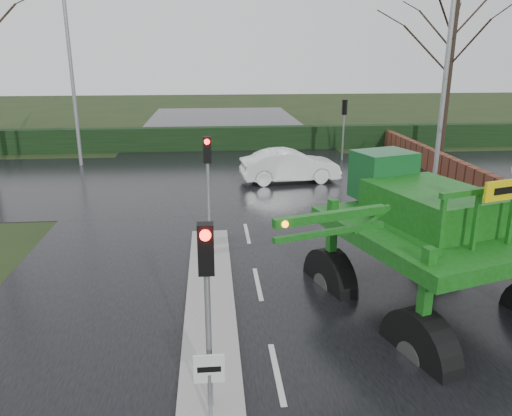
{
  "coord_description": "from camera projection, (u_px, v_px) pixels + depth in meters",
  "views": [
    {
      "loc": [
        -1.17,
        -8.36,
        6.06
      ],
      "look_at": [
        0.01,
        4.63,
        2.0
      ],
      "focal_mm": 35.0,
      "sensor_mm": 36.0,
      "label": 1
    }
  ],
  "objects": [
    {
      "name": "road_main",
      "position": [
        243.0,
        216.0,
        19.36
      ],
      "size": [
        14.0,
        80.0,
        0.02
      ],
      "primitive_type": "cube",
      "color": "black",
      "rests_on": "ground"
    },
    {
      "name": "median_island",
      "position": [
        210.0,
        301.0,
        12.56
      ],
      "size": [
        1.2,
        10.0,
        0.16
      ],
      "primitive_type": "cube",
      "color": "gray",
      "rests_on": "ground"
    },
    {
      "name": "crop_sprayer",
      "position": [
        422.0,
        245.0,
        9.94
      ],
      "size": [
        8.73,
        6.65,
        5.08
      ],
      "rotation": [
        0.0,
        0.0,
        0.3
      ],
      "color": "black",
      "rests_on": "ground"
    },
    {
      "name": "tree_right_far",
      "position": [
        453.0,
        45.0,
        29.01
      ],
      "size": [
        7.0,
        7.0,
        12.05
      ],
      "color": "black",
      "rests_on": "ground"
    },
    {
      "name": "traffic_signal_mid",
      "position": [
        208.0,
        165.0,
        16.09
      ],
      "size": [
        0.26,
        0.33,
        3.52
      ],
      "color": "gray",
      "rests_on": "ground"
    },
    {
      "name": "keep_left_sign",
      "position": [
        209.0,
        379.0,
        7.99
      ],
      "size": [
        0.5,
        0.07,
        1.35
      ],
      "color": "gray",
      "rests_on": "ground"
    },
    {
      "name": "ground",
      "position": [
        277.0,
        374.0,
        9.85
      ],
      "size": [
        140.0,
        140.0,
        0.0
      ],
      "primitive_type": "plane",
      "color": "black",
      "rests_on": "ground"
    },
    {
      "name": "hedge_row",
      "position": [
        229.0,
        138.0,
        32.45
      ],
      "size": [
        44.0,
        0.9,
        1.5
      ],
      "primitive_type": "cube",
      "color": "black",
      "rests_on": "ground"
    },
    {
      "name": "street_light_right",
      "position": [
        441.0,
        55.0,
        20.19
      ],
      "size": [
        3.85,
        0.3,
        10.0
      ],
      "color": "gray",
      "rests_on": "ground"
    },
    {
      "name": "road_cross",
      "position": [
        235.0,
        179.0,
        25.06
      ],
      "size": [
        80.0,
        12.0,
        0.02
      ],
      "primitive_type": "cube",
      "color": "black",
      "rests_on": "ground"
    },
    {
      "name": "street_light_left_far",
      "position": [
        76.0,
        54.0,
        26.38
      ],
      "size": [
        3.85,
        0.3,
        10.0
      ],
      "color": "gray",
      "rests_on": "ground"
    },
    {
      "name": "brick_wall",
      "position": [
        438.0,
        163.0,
        25.79
      ],
      "size": [
        0.4,
        20.0,
        1.2
      ],
      "primitive_type": "cube",
      "color": "#592D1E",
      "rests_on": "ground"
    },
    {
      "name": "traffic_signal_near",
      "position": [
        207.0,
        279.0,
        8.01
      ],
      "size": [
        0.26,
        0.33,
        3.52
      ],
      "color": "gray",
      "rests_on": "ground"
    },
    {
      "name": "traffic_signal_far",
      "position": [
        344.0,
        116.0,
        28.67
      ],
      "size": [
        0.26,
        0.33,
        3.52
      ],
      "rotation": [
        0.0,
        0.0,
        3.14
      ],
      "color": "gray",
      "rests_on": "ground"
    },
    {
      "name": "white_sedan",
      "position": [
        290.0,
        182.0,
        24.54
      ],
      "size": [
        4.91,
        2.07,
        1.58
      ],
      "primitive_type": "imported",
      "rotation": [
        0.0,
        0.0,
        1.66
      ],
      "color": "white",
      "rests_on": "ground"
    }
  ]
}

